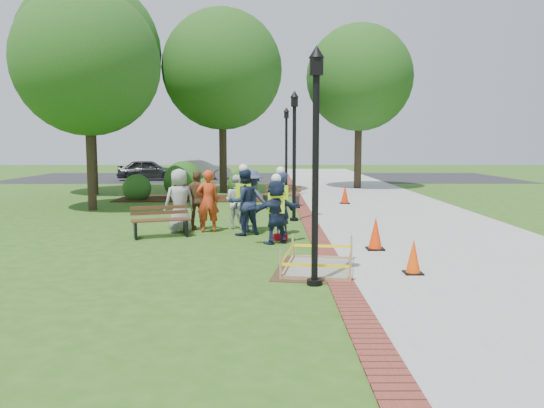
{
  "coord_description": "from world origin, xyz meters",
  "views": [
    {
      "loc": [
        0.42,
        -12.42,
        2.57
      ],
      "look_at": [
        0.5,
        1.2,
        1.0
      ],
      "focal_mm": 35.0,
      "sensor_mm": 36.0,
      "label": 1
    }
  ],
  "objects_px": {
    "cone_front": "(413,257)",
    "hivis_worker_b": "(280,201)",
    "lamp_near": "(316,148)",
    "hivis_worker_a": "(276,209)",
    "hivis_worker_c": "(244,200)",
    "bench_near": "(161,227)",
    "wet_concrete_pad": "(319,258)"
  },
  "relations": [
    {
      "from": "hivis_worker_a",
      "to": "hivis_worker_c",
      "type": "height_order",
      "value": "hivis_worker_c"
    },
    {
      "from": "lamp_near",
      "to": "hivis_worker_c",
      "type": "xyz_separation_m",
      "value": [
        -1.54,
        5.26,
        -1.5
      ]
    },
    {
      "from": "hivis_worker_b",
      "to": "hivis_worker_c",
      "type": "bearing_deg",
      "value": -179.27
    },
    {
      "from": "lamp_near",
      "to": "wet_concrete_pad",
      "type": "bearing_deg",
      "value": 81.09
    },
    {
      "from": "wet_concrete_pad",
      "to": "hivis_worker_b",
      "type": "xyz_separation_m",
      "value": [
        -0.7,
        4.07,
        0.72
      ]
    },
    {
      "from": "cone_front",
      "to": "lamp_near",
      "type": "xyz_separation_m",
      "value": [
        -2.01,
        -0.75,
        2.14
      ]
    },
    {
      "from": "bench_near",
      "to": "hivis_worker_b",
      "type": "bearing_deg",
      "value": 6.0
    },
    {
      "from": "hivis_worker_b",
      "to": "wet_concrete_pad",
      "type": "bearing_deg",
      "value": -80.3
    },
    {
      "from": "lamp_near",
      "to": "hivis_worker_b",
      "type": "xyz_separation_m",
      "value": [
        -0.51,
        5.27,
        -1.53
      ]
    },
    {
      "from": "bench_near",
      "to": "lamp_near",
      "type": "bearing_deg",
      "value": -52.41
    },
    {
      "from": "wet_concrete_pad",
      "to": "cone_front",
      "type": "bearing_deg",
      "value": -13.95
    },
    {
      "from": "bench_near",
      "to": "hivis_worker_c",
      "type": "distance_m",
      "value": 2.39
    },
    {
      "from": "bench_near",
      "to": "hivis_worker_a",
      "type": "height_order",
      "value": "hivis_worker_a"
    },
    {
      "from": "hivis_worker_b",
      "to": "hivis_worker_c",
      "type": "distance_m",
      "value": 1.03
    },
    {
      "from": "hivis_worker_c",
      "to": "hivis_worker_b",
      "type": "bearing_deg",
      "value": 0.73
    },
    {
      "from": "wet_concrete_pad",
      "to": "hivis_worker_b",
      "type": "relative_size",
      "value": 1.32
    },
    {
      "from": "bench_near",
      "to": "hivis_worker_b",
      "type": "distance_m",
      "value": 3.38
    },
    {
      "from": "wet_concrete_pad",
      "to": "lamp_near",
      "type": "distance_m",
      "value": 2.56
    },
    {
      "from": "cone_front",
      "to": "hivis_worker_b",
      "type": "relative_size",
      "value": 0.37
    },
    {
      "from": "lamp_near",
      "to": "hivis_worker_c",
      "type": "bearing_deg",
      "value": 106.3
    },
    {
      "from": "wet_concrete_pad",
      "to": "cone_front",
      "type": "xyz_separation_m",
      "value": [
        1.82,
        -0.45,
        0.11
      ]
    },
    {
      "from": "bench_near",
      "to": "cone_front",
      "type": "xyz_separation_m",
      "value": [
        5.8,
        -4.18,
        0.07
      ]
    },
    {
      "from": "hivis_worker_a",
      "to": "hivis_worker_c",
      "type": "bearing_deg",
      "value": 125.24
    },
    {
      "from": "lamp_near",
      "to": "hivis_worker_a",
      "type": "bearing_deg",
      "value": 99.17
    },
    {
      "from": "bench_near",
      "to": "hivis_worker_a",
      "type": "bearing_deg",
      "value": -16.5
    },
    {
      "from": "cone_front",
      "to": "hivis_worker_a",
      "type": "xyz_separation_m",
      "value": [
        -2.65,
        3.24,
        0.55
      ]
    },
    {
      "from": "bench_near",
      "to": "hivis_worker_c",
      "type": "height_order",
      "value": "hivis_worker_c"
    },
    {
      "from": "cone_front",
      "to": "hivis_worker_b",
      "type": "xyz_separation_m",
      "value": [
        -2.51,
        4.52,
        0.61
      ]
    },
    {
      "from": "wet_concrete_pad",
      "to": "bench_near",
      "type": "distance_m",
      "value": 5.45
    },
    {
      "from": "hivis_worker_a",
      "to": "hivis_worker_c",
      "type": "xyz_separation_m",
      "value": [
        -0.89,
        1.27,
        0.09
      ]
    },
    {
      "from": "bench_near",
      "to": "cone_front",
      "type": "distance_m",
      "value": 7.15
    },
    {
      "from": "hivis_worker_a",
      "to": "hivis_worker_b",
      "type": "bearing_deg",
      "value": 83.83
    }
  ]
}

